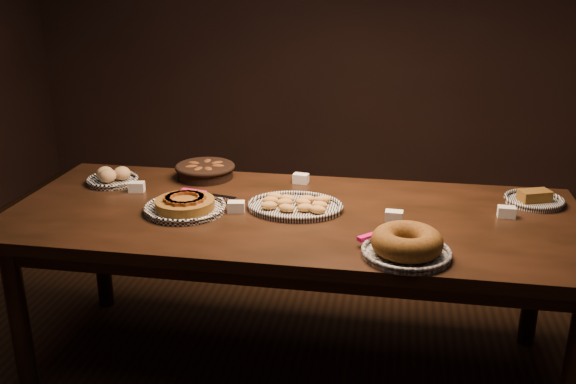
% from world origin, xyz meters
% --- Properties ---
extents(ground, '(5.00, 5.00, 0.00)m').
position_xyz_m(ground, '(0.00, 0.00, 0.00)').
color(ground, black).
rests_on(ground, ground).
extents(buffet_table, '(2.40, 1.00, 0.75)m').
position_xyz_m(buffet_table, '(0.00, 0.00, 0.68)').
color(buffet_table, black).
rests_on(buffet_table, ground).
extents(apple_tart_plate, '(0.36, 0.35, 0.07)m').
position_xyz_m(apple_tart_plate, '(-0.45, -0.06, 0.77)').
color(apple_tart_plate, white).
rests_on(apple_tart_plate, buffet_table).
extents(madeleine_platter, '(0.40, 0.33, 0.05)m').
position_xyz_m(madeleine_platter, '(0.00, 0.04, 0.77)').
color(madeleine_platter, black).
rests_on(madeleine_platter, buffet_table).
extents(bundt_cake_plate, '(0.35, 0.41, 0.10)m').
position_xyz_m(bundt_cake_plate, '(0.46, -0.35, 0.79)').
color(bundt_cake_plate, black).
rests_on(bundt_cake_plate, buffet_table).
extents(croissant_basket, '(0.29, 0.29, 0.07)m').
position_xyz_m(croissant_basket, '(-0.49, 0.38, 0.79)').
color(croissant_basket, black).
rests_on(croissant_basket, buffet_table).
extents(bread_roll_plate, '(0.24, 0.24, 0.08)m').
position_xyz_m(bread_roll_plate, '(-0.91, 0.23, 0.78)').
color(bread_roll_plate, white).
rests_on(bread_roll_plate, buffet_table).
extents(loaf_plate, '(0.25, 0.25, 0.06)m').
position_xyz_m(loaf_plate, '(1.01, 0.28, 0.77)').
color(loaf_plate, black).
rests_on(loaf_plate, buffet_table).
extents(tent_cards, '(1.69, 0.47, 0.04)m').
position_xyz_m(tent_cards, '(0.06, 0.11, 0.77)').
color(tent_cards, white).
rests_on(tent_cards, buffet_table).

